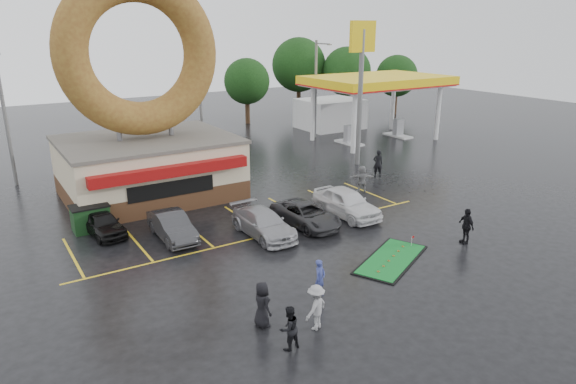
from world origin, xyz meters
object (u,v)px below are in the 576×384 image
car_white (347,202)px  car_dgrey (172,226)px  streetlight_left (5,114)px  person_cameraman (466,226)px  streetlight_right (316,87)px  car_silver (264,223)px  shell_sign (361,67)px  putting_green (391,259)px  streetlight_mid (201,97)px  donut_shop (145,126)px  car_black (102,223)px  person_blue (320,278)px  car_grey (306,214)px  gas_station (356,97)px  dumpster (91,218)px

car_white → car_dgrey: bearing=166.9°
streetlight_left → person_cameraman: 28.96m
streetlight_right → person_cameraman: streetlight_right is taller
streetlight_right → car_silver: bearing=-131.3°
shell_sign → putting_green: shell_sign is taller
shell_sign → streetlight_mid: (-9.00, 8.92, -2.60)m
streetlight_right → car_silver: (-16.19, -18.42, -4.12)m
putting_green → streetlight_left: bearing=121.1°
donut_shop → person_cameraman: donut_shop is taller
streetlight_left → car_silver: size_ratio=1.98×
car_silver → streetlight_right: bearing=47.6°
car_black → person_blue: (5.75, -11.09, 0.15)m
shell_sign → streetlight_mid: shell_sign is taller
donut_shop → streetlight_mid: (7.00, 7.95, 0.32)m
streetlight_left → car_grey: 21.00m
gas_station → person_cameraman: size_ratio=7.59×
shell_sign → streetlight_mid: 12.93m
car_black → car_dgrey: 3.74m
car_dgrey → dumpster: 4.66m
donut_shop → person_cameraman: bearing=-55.5°
streetlight_left → gas_station: bearing=2.0°
putting_green → car_white: bearing=71.8°
car_dgrey → dumpster: size_ratio=2.26×
car_silver → person_cameraman: (7.94, -6.14, 0.24)m
streetlight_right → car_grey: streetlight_right is taller
streetlight_right → person_cameraman: bearing=-108.6°
car_grey → dumpster: bearing=146.8°
shell_sign → dumpster: size_ratio=5.89×
streetlight_right → car_black: bearing=-149.0°
streetlight_left → dumpster: 11.99m
car_grey → dumpster: (-9.92, 5.44, 0.03)m
streetlight_left → person_blue: (8.62, -23.00, -4.00)m
donut_shop → car_black: (-4.13, -4.97, -3.84)m
car_black → car_grey: (9.55, -4.50, -0.01)m
streetlight_right → car_grey: (-13.58, -18.42, -4.17)m
car_black → person_cameraman: person_cameraman is taller
dumpster → person_blue: bearing=-63.2°
person_cameraman → putting_green: 4.54m
streetlight_right → car_grey: bearing=-126.4°
person_blue → gas_station: bearing=25.3°
car_grey → car_silver: bearing=175.6°
donut_shop → putting_green: donut_shop is taller
person_blue → dumpster: (-6.12, 12.03, -0.13)m
donut_shop → streetlight_left: bearing=135.2°
car_silver → car_grey: bearing=-1.1°
gas_station → person_cameraman: (-12.26, -23.58, -2.80)m
shell_sign → person_cameraman: 16.85m
person_blue → car_grey: bearing=37.0°
car_grey → person_blue: size_ratio=2.84×
gas_station → streetlight_mid: bearing=-179.9°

